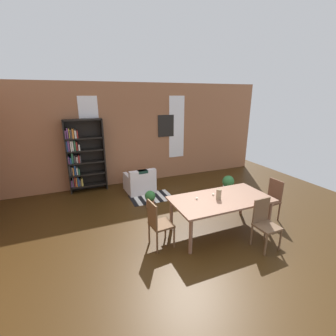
{
  "coord_description": "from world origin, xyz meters",
  "views": [
    {
      "loc": [
        -2.0,
        -3.91,
        2.82
      ],
      "look_at": [
        0.29,
        1.54,
        0.98
      ],
      "focal_mm": 25.23,
      "sensor_mm": 36.0,
      "label": 1
    }
  ],
  "objects_px": {
    "dining_table": "(221,202)",
    "dining_chair_near_right": "(264,222)",
    "bookshelf_tall": "(82,156)",
    "potted_plant_corner": "(228,184)",
    "dining_chair_head_right": "(271,198)",
    "dining_chair_head_left": "(158,223)",
    "vase_on_table": "(219,194)",
    "potted_plant_by_shelf": "(150,198)",
    "armchair_white": "(140,183)"
  },
  "relations": [
    {
      "from": "dining_table",
      "to": "dining_chair_near_right",
      "type": "relative_size",
      "value": 2.19
    },
    {
      "from": "bookshelf_tall",
      "to": "dining_table",
      "type": "bearing_deg",
      "value": -54.51
    },
    {
      "from": "potted_plant_corner",
      "to": "dining_chair_head_right",
      "type": "bearing_deg",
      "value": -91.65
    },
    {
      "from": "dining_table",
      "to": "dining_chair_head_left",
      "type": "relative_size",
      "value": 2.19
    },
    {
      "from": "bookshelf_tall",
      "to": "potted_plant_corner",
      "type": "bearing_deg",
      "value": -24.53
    },
    {
      "from": "vase_on_table",
      "to": "potted_plant_by_shelf",
      "type": "height_order",
      "value": "vase_on_table"
    },
    {
      "from": "dining_chair_near_right",
      "to": "dining_chair_head_left",
      "type": "distance_m",
      "value": 2.02
    },
    {
      "from": "bookshelf_tall",
      "to": "armchair_white",
      "type": "xyz_separation_m",
      "value": [
        1.52,
        -0.71,
        -0.81
      ]
    },
    {
      "from": "vase_on_table",
      "to": "potted_plant_by_shelf",
      "type": "bearing_deg",
      "value": 119.97
    },
    {
      "from": "vase_on_table",
      "to": "armchair_white",
      "type": "height_order",
      "value": "vase_on_table"
    },
    {
      "from": "dining_chair_head_left",
      "to": "potted_plant_corner",
      "type": "height_order",
      "value": "dining_chair_head_left"
    },
    {
      "from": "bookshelf_tall",
      "to": "potted_plant_by_shelf",
      "type": "xyz_separation_m",
      "value": [
        1.47,
        -1.84,
        -0.84
      ]
    },
    {
      "from": "dining_chair_head_right",
      "to": "dining_chair_near_right",
      "type": "relative_size",
      "value": 1.0
    },
    {
      "from": "vase_on_table",
      "to": "dining_chair_head_left",
      "type": "xyz_separation_m",
      "value": [
        -1.34,
        -0.01,
        -0.35
      ]
    },
    {
      "from": "dining_chair_head_right",
      "to": "armchair_white",
      "type": "xyz_separation_m",
      "value": [
        -2.38,
        2.77,
        -0.23
      ]
    },
    {
      "from": "dining_chair_head_right",
      "to": "bookshelf_tall",
      "type": "bearing_deg",
      "value": 138.24
    },
    {
      "from": "bookshelf_tall",
      "to": "dining_chair_head_left",
      "type": "bearing_deg",
      "value": -72.96
    },
    {
      "from": "dining_chair_head_right",
      "to": "potted_plant_by_shelf",
      "type": "distance_m",
      "value": 2.94
    },
    {
      "from": "dining_table",
      "to": "dining_chair_head_right",
      "type": "bearing_deg",
      "value": 0.16
    },
    {
      "from": "dining_table",
      "to": "dining_chair_head_left",
      "type": "height_order",
      "value": "dining_chair_head_left"
    },
    {
      "from": "vase_on_table",
      "to": "bookshelf_tall",
      "type": "xyz_separation_m",
      "value": [
        -2.41,
        3.48,
        0.23
      ]
    },
    {
      "from": "vase_on_table",
      "to": "potted_plant_by_shelf",
      "type": "distance_m",
      "value": 1.99
    },
    {
      "from": "dining_chair_head_right",
      "to": "dining_chair_near_right",
      "type": "height_order",
      "value": "same"
    },
    {
      "from": "dining_table",
      "to": "bookshelf_tall",
      "type": "distance_m",
      "value": 4.29
    },
    {
      "from": "dining_table",
      "to": "bookshelf_tall",
      "type": "xyz_separation_m",
      "value": [
        -2.48,
        3.48,
        0.4
      ]
    },
    {
      "from": "armchair_white",
      "to": "potted_plant_by_shelf",
      "type": "distance_m",
      "value": 1.13
    },
    {
      "from": "dining_table",
      "to": "potted_plant_corner",
      "type": "height_order",
      "value": "dining_table"
    },
    {
      "from": "armchair_white",
      "to": "potted_plant_corner",
      "type": "bearing_deg",
      "value": -24.26
    },
    {
      "from": "dining_chair_head_left",
      "to": "potted_plant_by_shelf",
      "type": "bearing_deg",
      "value": 76.46
    },
    {
      "from": "armchair_white",
      "to": "dining_chair_near_right",
      "type": "bearing_deg",
      "value": -68.02
    },
    {
      "from": "dining_chair_head_right",
      "to": "dining_chair_head_left",
      "type": "xyz_separation_m",
      "value": [
        -2.82,
        -0.01,
        0.0
      ]
    },
    {
      "from": "bookshelf_tall",
      "to": "potted_plant_corner",
      "type": "relative_size",
      "value": 4.15
    },
    {
      "from": "dining_chair_near_right",
      "to": "potted_plant_by_shelf",
      "type": "relative_size",
      "value": 2.09
    },
    {
      "from": "dining_chair_near_right",
      "to": "potted_plant_corner",
      "type": "height_order",
      "value": "dining_chair_near_right"
    },
    {
      "from": "potted_plant_by_shelf",
      "to": "dining_chair_head_right",
      "type": "bearing_deg",
      "value": -34.02
    },
    {
      "from": "bookshelf_tall",
      "to": "armchair_white",
      "type": "distance_m",
      "value": 1.86
    },
    {
      "from": "dining_chair_head_right",
      "to": "potted_plant_by_shelf",
      "type": "height_order",
      "value": "dining_chair_head_right"
    },
    {
      "from": "dining_chair_near_right",
      "to": "bookshelf_tall",
      "type": "relative_size",
      "value": 0.44
    },
    {
      "from": "dining_chair_near_right",
      "to": "armchair_white",
      "type": "distance_m",
      "value": 3.82
    },
    {
      "from": "armchair_white",
      "to": "potted_plant_corner",
      "type": "xyz_separation_m",
      "value": [
        2.42,
        -1.09,
        -0.01
      ]
    },
    {
      "from": "dining_chair_head_right",
      "to": "dining_chair_near_right",
      "type": "distance_m",
      "value": 1.22
    },
    {
      "from": "dining_table",
      "to": "dining_chair_head_left",
      "type": "distance_m",
      "value": 1.42
    },
    {
      "from": "dining_table",
      "to": "vase_on_table",
      "type": "height_order",
      "value": "vase_on_table"
    },
    {
      "from": "vase_on_table",
      "to": "bookshelf_tall",
      "type": "bearing_deg",
      "value": 124.74
    },
    {
      "from": "dining_chair_near_right",
      "to": "armchair_white",
      "type": "bearing_deg",
      "value": 111.98
    },
    {
      "from": "dining_chair_head_right",
      "to": "dining_chair_head_left",
      "type": "distance_m",
      "value": 2.82
    },
    {
      "from": "dining_chair_head_right",
      "to": "bookshelf_tall",
      "type": "relative_size",
      "value": 0.44
    },
    {
      "from": "dining_chair_near_right",
      "to": "armchair_white",
      "type": "xyz_separation_m",
      "value": [
        -1.43,
        3.54,
        -0.23
      ]
    },
    {
      "from": "potted_plant_corner",
      "to": "dining_chair_near_right",
      "type": "bearing_deg",
      "value": -112.13
    },
    {
      "from": "potted_plant_by_shelf",
      "to": "potted_plant_corner",
      "type": "distance_m",
      "value": 2.48
    }
  ]
}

